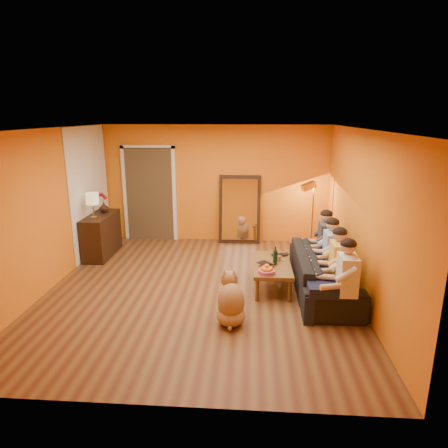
# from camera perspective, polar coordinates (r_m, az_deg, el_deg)

# --- Properties ---
(room_shell) EXTENTS (5.00, 5.50, 2.60)m
(room_shell) POSITION_cam_1_polar(r_m,az_deg,el_deg) (6.65, -3.09, 2.25)
(room_shell) COLOR brown
(room_shell) RESTS_ON ground
(white_accent) EXTENTS (0.02, 1.90, 2.58)m
(white_accent) POSITION_cam_1_polar(r_m,az_deg,el_deg) (8.61, -18.62, 4.49)
(white_accent) COLOR white
(white_accent) RESTS_ON wall_left
(doorway_recess) EXTENTS (1.06, 0.30, 2.10)m
(doorway_recess) POSITION_cam_1_polar(r_m,az_deg,el_deg) (9.35, -10.38, 4.30)
(doorway_recess) COLOR #3F2D19
(doorway_recess) RESTS_ON floor
(door_jamb_left) EXTENTS (0.08, 0.06, 2.20)m
(door_jamb_left) POSITION_cam_1_polar(r_m,az_deg,el_deg) (9.39, -13.94, 4.15)
(door_jamb_left) COLOR white
(door_jamb_left) RESTS_ON wall_back
(door_jamb_right) EXTENTS (0.08, 0.06, 2.20)m
(door_jamb_right) POSITION_cam_1_polar(r_m,az_deg,el_deg) (9.11, -7.08, 4.15)
(door_jamb_right) COLOR white
(door_jamb_right) RESTS_ON wall_back
(door_header) EXTENTS (1.22, 0.06, 0.08)m
(door_header) POSITION_cam_1_polar(r_m,az_deg,el_deg) (9.09, -10.90, 10.78)
(door_header) COLOR white
(door_header) RESTS_ON wall_back
(mirror_frame) EXTENTS (0.92, 0.27, 1.51)m
(mirror_frame) POSITION_cam_1_polar(r_m,az_deg,el_deg) (8.93, 2.25, 2.12)
(mirror_frame) COLOR black
(mirror_frame) RESTS_ON floor
(mirror_glass) EXTENTS (0.78, 0.21, 1.35)m
(mirror_glass) POSITION_cam_1_polar(r_m,az_deg,el_deg) (8.89, 2.24, 2.06)
(mirror_glass) COLOR white
(mirror_glass) RESTS_ON mirror_frame
(sideboard) EXTENTS (0.44, 1.18, 0.85)m
(sideboard) POSITION_cam_1_polar(r_m,az_deg,el_deg) (8.54, -17.10, -1.52)
(sideboard) COLOR black
(sideboard) RESTS_ON floor
(table_lamp) EXTENTS (0.24, 0.24, 0.51)m
(table_lamp) POSITION_cam_1_polar(r_m,az_deg,el_deg) (8.10, -18.22, 2.47)
(table_lamp) COLOR beige
(table_lamp) RESTS_ON sideboard
(sofa) EXTENTS (2.26, 0.89, 0.66)m
(sofa) POSITION_cam_1_polar(r_m,az_deg,el_deg) (6.73, 14.01, -6.72)
(sofa) COLOR black
(sofa) RESTS_ON floor
(coffee_table) EXTENTS (0.64, 1.23, 0.42)m
(coffee_table) POSITION_cam_1_polar(r_m,az_deg,el_deg) (6.78, 6.78, -7.25)
(coffee_table) COLOR brown
(coffee_table) RESTS_ON floor
(floor_lamp) EXTENTS (0.35, 0.31, 1.44)m
(floor_lamp) POSITION_cam_1_polar(r_m,az_deg,el_deg) (8.61, 12.52, 0.98)
(floor_lamp) COLOR gold
(floor_lamp) RESTS_ON floor
(dog) EXTENTS (0.49, 0.68, 0.73)m
(dog) POSITION_cam_1_polar(r_m,az_deg,el_deg) (5.59, 1.04, -10.50)
(dog) COLOR #9D6246
(dog) RESTS_ON floor
(person_far_left) EXTENTS (0.70, 0.44, 1.22)m
(person_far_left) POSITION_cam_1_polar(r_m,az_deg,el_deg) (5.74, 17.13, -7.86)
(person_far_left) COLOR beige
(person_far_left) RESTS_ON sofa
(person_mid_left) EXTENTS (0.70, 0.44, 1.22)m
(person_mid_left) POSITION_cam_1_polar(r_m,az_deg,el_deg) (6.24, 16.03, -5.88)
(person_mid_left) COLOR gold
(person_mid_left) RESTS_ON sofa
(person_mid_right) EXTENTS (0.70, 0.44, 1.22)m
(person_mid_right) POSITION_cam_1_polar(r_m,az_deg,el_deg) (6.74, 15.11, -4.20)
(person_mid_right) COLOR #8BA3D7
(person_mid_right) RESTS_ON sofa
(person_far_right) EXTENTS (0.70, 0.44, 1.22)m
(person_far_right) POSITION_cam_1_polar(r_m,az_deg,el_deg) (7.26, 14.32, -2.75)
(person_far_right) COLOR #343539
(person_far_right) RESTS_ON sofa
(fruit_bowl) EXTENTS (0.26, 0.26, 0.16)m
(fruit_bowl) POSITION_cam_1_polar(r_m,az_deg,el_deg) (6.25, 6.13, -6.37)
(fruit_bowl) COLOR #C2446D
(fruit_bowl) RESTS_ON coffee_table
(wine_bottle) EXTENTS (0.07, 0.07, 0.31)m
(wine_bottle) POSITION_cam_1_polar(r_m,az_deg,el_deg) (6.61, 7.33, -4.50)
(wine_bottle) COLOR black
(wine_bottle) RESTS_ON coffee_table
(tumbler) EXTENTS (0.12, 0.12, 0.09)m
(tumbler) POSITION_cam_1_polar(r_m,az_deg,el_deg) (6.81, 7.82, -4.90)
(tumbler) COLOR #B27F3F
(tumbler) RESTS_ON coffee_table
(laptop) EXTENTS (0.37, 0.29, 0.03)m
(laptop) POSITION_cam_1_polar(r_m,az_deg,el_deg) (7.04, 8.18, -4.49)
(laptop) COLOR black
(laptop) RESTS_ON coffee_table
(book_lower) EXTENTS (0.20, 0.27, 0.02)m
(book_lower) POSITION_cam_1_polar(r_m,az_deg,el_deg) (6.51, 5.33, -6.10)
(book_lower) COLOR black
(book_lower) RESTS_ON coffee_table
(book_mid) EXTENTS (0.23, 0.28, 0.02)m
(book_mid) POSITION_cam_1_polar(r_m,az_deg,el_deg) (6.51, 5.42, -5.89)
(book_mid) COLOR #9F1212
(book_mid) RESTS_ON book_lower
(book_upper) EXTENTS (0.27, 0.28, 0.02)m
(book_upper) POSITION_cam_1_polar(r_m,az_deg,el_deg) (6.48, 5.34, -5.79)
(book_upper) COLOR black
(book_upper) RESTS_ON book_mid
(vase) EXTENTS (0.19, 0.19, 0.20)m
(vase) POSITION_cam_1_polar(r_m,az_deg,el_deg) (8.63, -16.79, 2.30)
(vase) COLOR black
(vase) RESTS_ON sideboard
(flowers) EXTENTS (0.17, 0.17, 0.42)m
(flowers) POSITION_cam_1_polar(r_m,az_deg,el_deg) (8.58, -16.91, 3.79)
(flowers) COLOR #9F1212
(flowers) RESTS_ON vase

